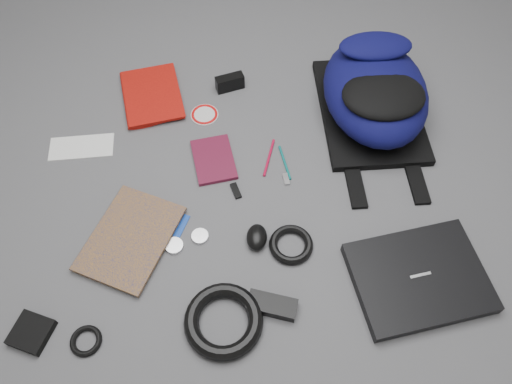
{
  "coord_description": "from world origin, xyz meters",
  "views": [
    {
      "loc": [
        -0.05,
        -0.78,
        1.26
      ],
      "look_at": [
        0.0,
        0.0,
        0.02
      ],
      "focal_mm": 35.0,
      "sensor_mm": 36.0,
      "label": 1
    }
  ],
  "objects": [
    {
      "name": "compact_camera",
      "position": [
        -0.06,
        0.44,
        0.03
      ],
      "size": [
        0.1,
        0.06,
        0.05
      ],
      "primitive_type": "cube",
      "rotation": [
        0.0,
        0.0,
        0.28
      ],
      "color": "black",
      "rests_on": "ground"
    },
    {
      "name": "envelope",
      "position": [
        -0.54,
        0.21,
        0.0
      ],
      "size": [
        0.2,
        0.1,
        0.0
      ],
      "primitive_type": "cube",
      "rotation": [
        0.0,
        0.0,
        0.04
      ],
      "color": "white",
      "rests_on": "ground"
    },
    {
      "name": "mouse",
      "position": [
        -0.01,
        -0.15,
        0.02
      ],
      "size": [
        0.07,
        0.09,
        0.04
      ],
      "primitive_type": "ellipsoid",
      "rotation": [
        0.0,
        0.0,
        -0.12
      ],
      "color": "black",
      "rests_on": "ground"
    },
    {
      "name": "ground",
      "position": [
        0.0,
        0.0,
        0.0
      ],
      "size": [
        4.0,
        4.0,
        0.0
      ],
      "primitive_type": "plane",
      "color": "#4F4F51",
      "rests_on": "ground"
    },
    {
      "name": "cable_coil",
      "position": [
        0.09,
        -0.17,
        0.01
      ],
      "size": [
        0.14,
        0.14,
        0.02
      ],
      "primitive_type": "torus",
      "rotation": [
        0.0,
        0.0,
        0.16
      ],
      "color": "black",
      "rests_on": "ground"
    },
    {
      "name": "textbook_red",
      "position": [
        -0.42,
        0.39,
        0.01
      ],
      "size": [
        0.23,
        0.29,
        0.03
      ],
      "primitive_type": "imported",
      "rotation": [
        0.0,
        0.0,
        0.19
      ],
      "color": "#920C08",
      "rests_on": "ground"
    },
    {
      "name": "earbud_coil",
      "position": [
        -0.45,
        -0.41,
        0.01
      ],
      "size": [
        0.1,
        0.1,
        0.02
      ],
      "primitive_type": "torus",
      "rotation": [
        0.0,
        0.0,
        0.24
      ],
      "color": "black",
      "rests_on": "ground"
    },
    {
      "name": "pouch",
      "position": [
        -0.59,
        -0.38,
        0.01
      ],
      "size": [
        0.12,
        0.12,
        0.02
      ],
      "primitive_type": "cube",
      "rotation": [
        0.0,
        0.0,
        -0.39
      ],
      "color": "black",
      "rests_on": "ground"
    },
    {
      "name": "usb_silver",
      "position": [
        0.09,
        0.05,
        0.0
      ],
      "size": [
        0.02,
        0.04,
        0.01
      ],
      "primitive_type": "cube",
      "rotation": [
        0.0,
        0.0,
        0.14
      ],
      "color": "#A3A2A4",
      "rests_on": "ground"
    },
    {
      "name": "headphone_left",
      "position": [
        -0.17,
        -0.13,
        0.01
      ],
      "size": [
        0.06,
        0.06,
        0.01
      ],
      "primitive_type": "cylinder",
      "rotation": [
        0.0,
        0.0,
        -0.36
      ],
      "color": "silver",
      "rests_on": "ground"
    },
    {
      "name": "dvd_case",
      "position": [
        -0.12,
        0.14,
        0.01
      ],
      "size": [
        0.15,
        0.19,
        0.01
      ],
      "primitive_type": "cube",
      "rotation": [
        0.0,
        0.0,
        0.17
      ],
      "color": "#470D20",
      "rests_on": "ground"
    },
    {
      "name": "backpack",
      "position": [
        0.39,
        0.3,
        0.1
      ],
      "size": [
        0.35,
        0.51,
        0.21
      ],
      "primitive_type": null,
      "rotation": [
        0.0,
        0.0,
        0.02
      ],
      "color": "#070833",
      "rests_on": "ground"
    },
    {
      "name": "pen_teal",
      "position": [
        0.1,
        0.11,
        0.0
      ],
      "size": [
        0.03,
        0.13,
        0.01
      ],
      "primitive_type": "cylinder",
      "rotation": [
        1.57,
        0.0,
        0.18
      ],
      "color": "#0B6562",
      "rests_on": "ground"
    },
    {
      "name": "headphone_right",
      "position": [
        -0.24,
        -0.16,
        0.01
      ],
      "size": [
        0.06,
        0.06,
        0.01
      ],
      "primitive_type": "cylinder",
      "rotation": [
        0.0,
        0.0,
        -0.25
      ],
      "color": "silver",
      "rests_on": "ground"
    },
    {
      "name": "id_badge",
      "position": [
        -0.23,
        -0.09,
        0.0
      ],
      "size": [
        0.08,
        0.09,
        0.0
      ],
      "primitive_type": "cube",
      "rotation": [
        0.0,
        0.0,
        -0.41
      ],
      "color": "#163FA7",
      "rests_on": "ground"
    },
    {
      "name": "pen_red",
      "position": [
        0.05,
        0.14,
        0.0
      ],
      "size": [
        0.05,
        0.14,
        0.01
      ],
      "primitive_type": "cylinder",
      "rotation": [
        1.57,
        0.0,
        -0.29
      ],
      "color": "#AF0D32",
      "rests_on": "ground"
    },
    {
      "name": "sticker_disc",
      "position": [
        -0.15,
        0.33,
        0.0
      ],
      "size": [
        0.1,
        0.1,
        0.0
      ],
      "primitive_type": "cylinder",
      "rotation": [
        0.0,
        0.0,
        0.09
      ],
      "color": "silver",
      "rests_on": "ground"
    },
    {
      "name": "usb_black",
      "position": [
        -0.06,
        0.02,
        0.0
      ],
      "size": [
        0.03,
        0.06,
        0.01
      ],
      "primitive_type": "cube",
      "rotation": [
        0.0,
        0.0,
        0.3
      ],
      "color": "black",
      "rests_on": "ground"
    },
    {
      "name": "power_brick",
      "position": [
        0.02,
        -0.35,
        0.02
      ],
      "size": [
        0.14,
        0.09,
        0.03
      ],
      "primitive_type": "cube",
      "rotation": [
        0.0,
        0.0,
        -0.3
      ],
      "color": "black",
      "rests_on": "ground"
    },
    {
      "name": "laptop",
      "position": [
        0.42,
        -0.29,
        0.02
      ],
      "size": [
        0.39,
        0.32,
        0.03
      ],
      "primitive_type": "cube",
      "rotation": [
        0.0,
        0.0,
        0.17
      ],
      "color": "black",
      "rests_on": "ground"
    },
    {
      "name": "power_cord_coil",
      "position": [
        -0.1,
        -0.38,
        0.02
      ],
      "size": [
        0.27,
        0.27,
        0.04
      ],
      "primitive_type": "torus",
      "rotation": [
        0.0,
        0.0,
        -0.43
      ],
      "color": "black",
      "rests_on": "ground"
    },
    {
      "name": "comic_book",
      "position": [
        -0.46,
        -0.08,
        0.01
      ],
      "size": [
        0.31,
        0.35,
        0.02
      ],
      "primitive_type": "imported",
      "rotation": [
        0.0,
        0.0,
        -0.44
      ],
      "color": "#C57D0E",
      "rests_on": "ground"
    }
  ]
}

